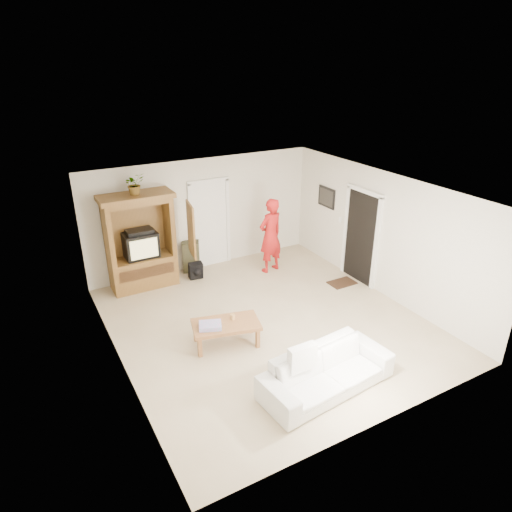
{
  "coord_description": "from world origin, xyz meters",
  "views": [
    {
      "loc": [
        -3.83,
        -6.42,
        4.73
      ],
      "look_at": [
        0.08,
        0.6,
        1.15
      ],
      "focal_mm": 32.0,
      "sensor_mm": 36.0,
      "label": 1
    }
  ],
  "objects": [
    {
      "name": "doorway_right",
      "position": [
        2.73,
        0.6,
        1.02
      ],
      "size": [
        0.05,
        0.9,
        2.04
      ],
      "primitive_type": "cube",
      "color": "black",
      "rests_on": "floor"
    },
    {
      "name": "sofa",
      "position": [
        -0.16,
        -2.04,
        0.31
      ],
      "size": [
        2.2,
        1.03,
        0.62
      ],
      "primitive_type": "imported",
      "rotation": [
        0.0,
        0.0,
        0.09
      ],
      "color": "silver",
      "rests_on": "floor"
    },
    {
      "name": "backpack_olive",
      "position": [
        -0.41,
        2.85,
        0.37
      ],
      "size": [
        0.47,
        0.41,
        0.74
      ],
      "primitive_type": null,
      "rotation": [
        0.0,
        0.0,
        -0.38
      ],
      "color": "#47442B",
      "rests_on": "floor"
    },
    {
      "name": "floor",
      "position": [
        0.0,
        0.0,
        0.0
      ],
      "size": [
        6.0,
        6.0,
        0.0
      ],
      "primitive_type": "plane",
      "color": "tan",
      "rests_on": "ground"
    },
    {
      "name": "doormat",
      "position": [
        2.3,
        0.6,
        0.01
      ],
      "size": [
        0.6,
        0.4,
        0.02
      ],
      "primitive_type": "cube",
      "color": "#382316",
      "rests_on": "floor"
    },
    {
      "name": "towel",
      "position": [
        -1.29,
        -0.25,
        0.47
      ],
      "size": [
        0.46,
        0.4,
        0.08
      ],
      "primitive_type": "cube",
      "rotation": [
        0.0,
        0.0,
        -0.38
      ],
      "color": "#ED4FB6",
      "rests_on": "coffee_table"
    },
    {
      "name": "wall_front",
      "position": [
        0.0,
        -3.0,
        1.3
      ],
      "size": [
        5.5,
        0.0,
        5.5
      ],
      "primitive_type": "plane",
      "rotation": [
        -1.57,
        0.0,
        0.0
      ],
      "color": "silver",
      "rests_on": "floor"
    },
    {
      "name": "plant",
      "position": [
        -1.6,
        2.63,
        2.32
      ],
      "size": [
        0.47,
        0.43,
        0.44
      ],
      "primitive_type": "imported",
      "rotation": [
        0.0,
        0.0,
        0.26
      ],
      "color": "#4C7238",
      "rests_on": "armoire"
    },
    {
      "name": "man",
      "position": [
        1.23,
        1.97,
        0.89
      ],
      "size": [
        0.72,
        0.55,
        1.77
      ],
      "primitive_type": "imported",
      "rotation": [
        0.0,
        0.0,
        3.36
      ],
      "color": "#B31718",
      "rests_on": "floor"
    },
    {
      "name": "wall_left",
      "position": [
        -2.75,
        0.0,
        1.3
      ],
      "size": [
        0.0,
        6.0,
        6.0
      ],
      "primitive_type": "plane",
      "rotation": [
        1.57,
        0.0,
        1.57
      ],
      "color": "silver",
      "rests_on": "floor"
    },
    {
      "name": "armoire",
      "position": [
        -1.58,
        2.66,
        0.91
      ],
      "size": [
        1.82,
        1.14,
        2.1
      ],
      "color": "brown",
      "rests_on": "floor"
    },
    {
      "name": "door_back",
      "position": [
        0.15,
        2.97,
        1.02
      ],
      "size": [
        0.85,
        0.05,
        2.04
      ],
      "primitive_type": "cube",
      "color": "white",
      "rests_on": "floor"
    },
    {
      "name": "ceiling",
      "position": [
        0.0,
        0.0,
        2.6
      ],
      "size": [
        6.0,
        6.0,
        0.0
      ],
      "primitive_type": "plane",
      "rotation": [
        3.14,
        0.0,
        0.0
      ],
      "color": "white",
      "rests_on": "floor"
    },
    {
      "name": "wall_right",
      "position": [
        2.75,
        0.0,
        1.3
      ],
      "size": [
        0.0,
        6.0,
        6.0
      ],
      "primitive_type": "plane",
      "rotation": [
        1.57,
        0.0,
        -1.57
      ],
      "color": "silver",
      "rests_on": "floor"
    },
    {
      "name": "candle",
      "position": [
        -0.83,
        -0.19,
        0.48
      ],
      "size": [
        0.08,
        0.08,
        0.1
      ],
      "primitive_type": "cylinder",
      "color": "tan",
      "rests_on": "coffee_table"
    },
    {
      "name": "coffee_table",
      "position": [
        -0.99,
        -0.25,
        0.38
      ],
      "size": [
        1.28,
        0.89,
        0.43
      ],
      "rotation": [
        0.0,
        0.0,
        -0.24
      ],
      "color": "#9B6535",
      "rests_on": "floor"
    },
    {
      "name": "wall_back",
      "position": [
        0.0,
        3.0,
        1.3
      ],
      "size": [
        5.5,
        0.0,
        5.5
      ],
      "primitive_type": "plane",
      "rotation": [
        1.57,
        0.0,
        0.0
      ],
      "color": "silver",
      "rests_on": "floor"
    },
    {
      "name": "backpack_black",
      "position": [
        -0.48,
        2.42,
        0.19
      ],
      "size": [
        0.33,
        0.21,
        0.38
      ],
      "primitive_type": null,
      "rotation": [
        0.0,
        0.0,
        -0.1
      ],
      "color": "black",
      "rests_on": "floor"
    },
    {
      "name": "framed_picture",
      "position": [
        2.73,
        1.9,
        1.6
      ],
      "size": [
        0.03,
        0.6,
        0.48
      ],
      "primitive_type": "cube",
      "color": "black",
      "rests_on": "wall_right"
    }
  ]
}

